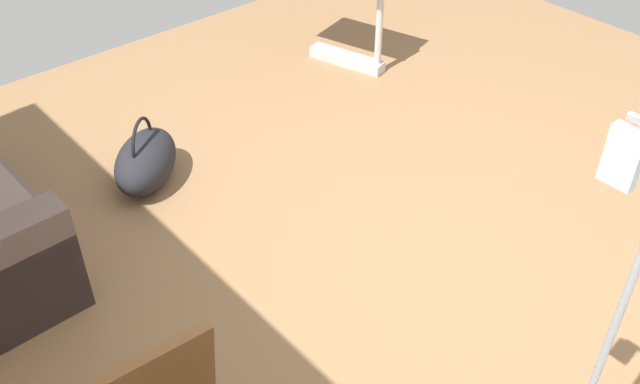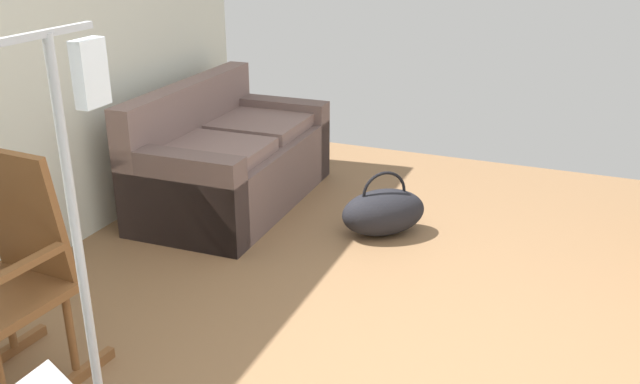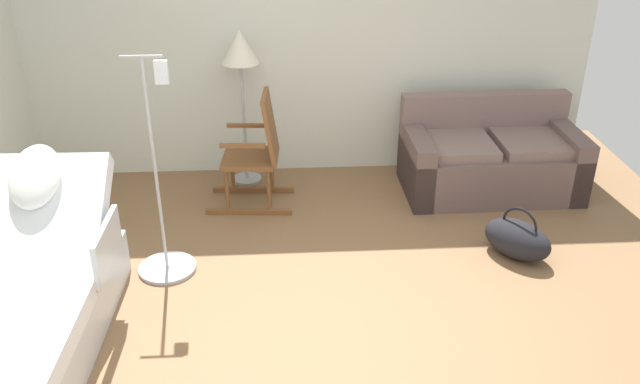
# 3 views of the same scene
# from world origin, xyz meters

# --- Properties ---
(couch) EXTENTS (1.61, 0.88, 0.85)m
(couch) POSITION_xyz_m (1.69, 1.88, 0.31)
(couch) COLOR #68534F
(couch) RESTS_ON ground
(rocking_chair) EXTENTS (0.79, 0.53, 1.05)m
(rocking_chair) POSITION_xyz_m (-0.48, 1.73, 0.50)
(rocking_chair) COLOR brown
(rocking_chair) RESTS_ON ground
(duffel_bag) EXTENTS (0.61, 0.63, 0.43)m
(duffel_bag) POSITION_xyz_m (1.58, 0.71, 0.15)
(duffel_bag) COLOR black
(duffel_bag) RESTS_ON ground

